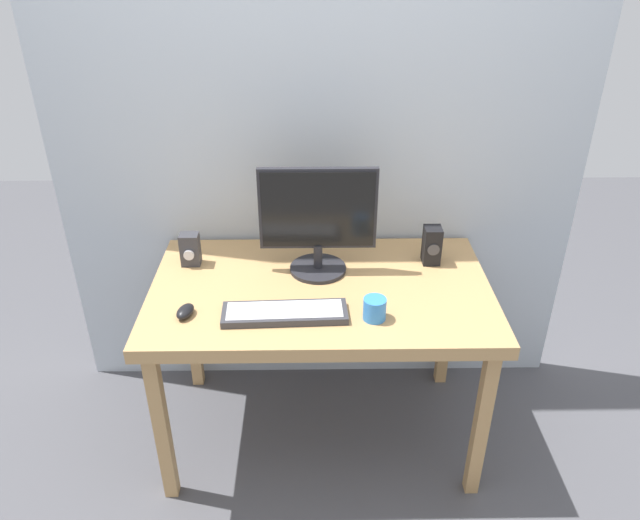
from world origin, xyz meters
TOP-DOWN VIEW (x-y plane):
  - ground_plane at (0.00, 0.00)m, footprint 6.00×6.00m
  - wall_back at (0.00, 0.44)m, footprint 2.29×0.04m
  - desk at (0.00, 0.00)m, footprint 1.34×0.80m
  - monitor at (-0.01, 0.13)m, footprint 0.47×0.23m
  - keyboard_primary at (-0.13, -0.20)m, footprint 0.46×0.16m
  - mouse at (-0.50, -0.19)m, footprint 0.08×0.10m
  - speaker_right at (0.46, 0.19)m, footprint 0.07×0.08m
  - audio_controller at (-0.54, 0.18)m, footprint 0.08×0.07m
  - coffee_mug at (0.19, -0.22)m, footprint 0.08×0.08m

SIDE VIEW (x-z plane):
  - ground_plane at x=0.00m, z-range 0.00..0.00m
  - desk at x=0.00m, z-range 0.32..1.09m
  - keyboard_primary at x=-0.13m, z-range 0.77..0.80m
  - mouse at x=-0.50m, z-range 0.77..0.81m
  - coffee_mug at x=0.19m, z-range 0.77..0.86m
  - audio_controller at x=-0.54m, z-range 0.77..0.91m
  - speaker_right at x=0.46m, z-range 0.77..0.94m
  - monitor at x=-0.01m, z-range 0.78..1.22m
  - wall_back at x=0.00m, z-range 0.00..3.00m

